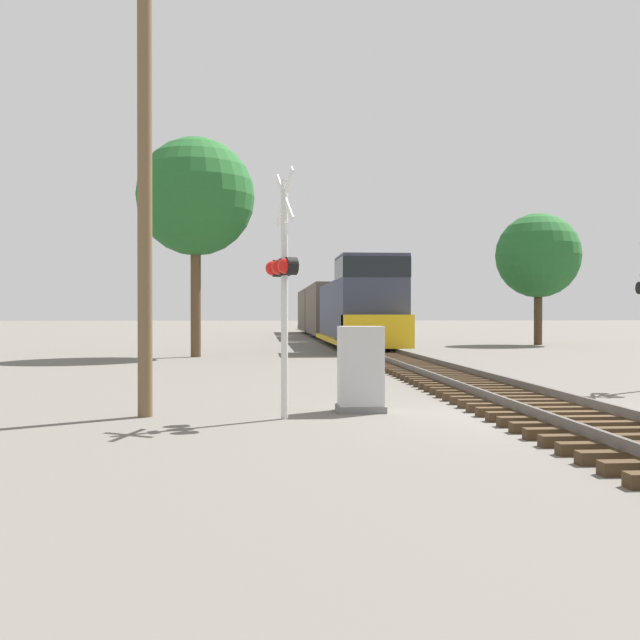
{
  "coord_description": "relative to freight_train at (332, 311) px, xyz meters",
  "views": [
    {
      "loc": [
        -5.04,
        -12.52,
        1.8
      ],
      "look_at": [
        -3.21,
        11.23,
        1.61
      ],
      "focal_mm": 42.0,
      "sensor_mm": 36.0,
      "label": 1
    }
  ],
  "objects": [
    {
      "name": "relay_cabinet",
      "position": [
        -3.24,
        -39.92,
        -1.27
      ],
      "size": [
        0.89,
        0.68,
        1.57
      ],
      "color": "slate",
      "rests_on": "ground"
    },
    {
      "name": "rail_track_bed",
      "position": [
        0.0,
        -41.06,
        -1.91
      ],
      "size": [
        2.6,
        160.0,
        0.31
      ],
      "color": "#42301E",
      "rests_on": "ground"
    },
    {
      "name": "tree_far_right",
      "position": [
        -7.83,
        -21.87,
        4.66
      ],
      "size": [
        4.94,
        4.94,
        9.21
      ],
      "color": "brown",
      "rests_on": "ground"
    },
    {
      "name": "crossing_signal_near",
      "position": [
        -4.69,
        -40.78,
        0.43
      ],
      "size": [
        0.55,
        1.01,
        4.26
      ],
      "rotation": [
        0.0,
        0.0,
        -1.28
      ],
      "color": "silver",
      "rests_on": "ground"
    },
    {
      "name": "ground_plane",
      "position": [
        0.0,
        -41.06,
        -2.04
      ],
      "size": [
        400.0,
        400.0,
        0.0
      ],
      "primitive_type": "plane",
      "color": "#666059"
    },
    {
      "name": "freight_train",
      "position": [
        0.0,
        0.0,
        0.0
      ],
      "size": [
        3.07,
        44.35,
        4.51
      ],
      "color": "#33384C",
      "rests_on": "ground"
    },
    {
      "name": "utility_pole",
      "position": [
        -7.09,
        -40.31,
        3.08
      ],
      "size": [
        1.8,
        0.26,
        9.92
      ],
      "color": "brown",
      "rests_on": "ground"
    },
    {
      "name": "tree_mid_background",
      "position": [
        11.08,
        -10.92,
        3.17
      ],
      "size": [
        4.93,
        4.93,
        7.71
      ],
      "color": "#473521",
      "rests_on": "ground"
    }
  ]
}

